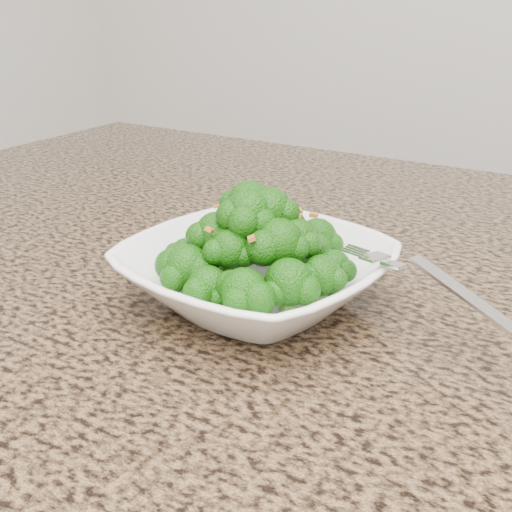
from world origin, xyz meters
The scene contains 5 objects.
granite_counter centered at (0.00, 0.30, 0.89)m, with size 1.64×1.04×0.03m, color brown.
bowl centered at (-0.07, 0.20, 0.93)m, with size 0.24×0.24×0.06m, color white.
broccoli_pile centered at (-0.07, 0.20, 1.00)m, with size 0.21×0.21×0.07m, color #16590A, non-canonical shape.
garlic_topping centered at (-0.07, 0.20, 1.04)m, with size 0.13×0.13×0.01m, color #B86A2D, non-canonical shape.
fork centered at (0.06, 0.21, 0.97)m, with size 0.18×0.03×0.01m, color silver, non-canonical shape.
Camera 1 is at (0.22, -0.27, 1.18)m, focal length 45.00 mm.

